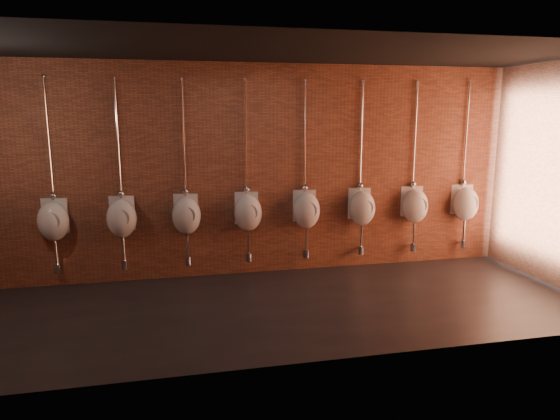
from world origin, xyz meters
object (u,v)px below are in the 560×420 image
Objects in this scene: urinal_5 at (306,210)px; urinal_4 at (248,212)px; urinal_6 at (362,207)px; urinal_1 at (53,220)px; urinal_3 at (186,215)px; urinal_7 at (415,205)px; urinal_8 at (465,203)px; urinal_2 at (122,218)px.

urinal_4 is at bearing 180.00° from urinal_5.
urinal_6 is (0.91, 0.00, 0.00)m from urinal_5.
urinal_3 is at bearing 0.00° from urinal_1.
urinal_7 is (3.65, 0.00, 0.00)m from urinal_3.
urinal_4 is (2.74, 0.00, 0.00)m from urinal_1.
urinal_5 is at bearing 180.00° from urinal_7.
urinal_6 is 1.83m from urinal_8.
urinal_1 is 5.48m from urinal_7.
urinal_5 is 1.00× the size of urinal_8.
urinal_1 is 3.65m from urinal_5.
urinal_8 is (6.40, 0.00, 0.00)m from urinal_1.
urinal_8 is (1.83, 0.00, 0.00)m from urinal_6.
urinal_5 is at bearing 180.00° from urinal_8.
urinal_6 and urinal_8 have the same top height.
urinal_7 is (4.57, 0.00, 0.00)m from urinal_2.
urinal_4 is at bearing 0.00° from urinal_1.
urinal_2 is 5.48m from urinal_8.
urinal_1 and urinal_3 have the same top height.
urinal_2 and urinal_5 have the same top height.
urinal_4 is 0.91m from urinal_5.
urinal_1 is at bearing 180.00° from urinal_6.
urinal_4 is 1.00× the size of urinal_5.
urinal_2 is 1.00× the size of urinal_6.
urinal_1 is at bearing 180.00° from urinal_2.
urinal_1 is 1.00× the size of urinal_7.
urinal_2 is at bearing 180.00° from urinal_6.
urinal_7 is at bearing 0.00° from urinal_2.
urinal_3 is at bearing 180.00° from urinal_7.
urinal_6 is (1.83, 0.00, 0.00)m from urinal_4.
urinal_7 is at bearing 0.00° from urinal_3.
urinal_2 is 1.00× the size of urinal_4.
urinal_5 is 2.74m from urinal_8.
urinal_5 is at bearing 0.00° from urinal_2.
urinal_3 is (1.83, 0.00, 0.00)m from urinal_1.
urinal_3 is at bearing 180.00° from urinal_4.
urinal_6 is 1.00× the size of urinal_7.
urinal_5 is (0.91, 0.00, 0.00)m from urinal_4.
urinal_7 and urinal_8 have the same top height.
urinal_3 is 2.74m from urinal_6.
urinal_5 is at bearing 0.00° from urinal_3.
urinal_3 is 0.91m from urinal_4.
urinal_4 and urinal_7 have the same top height.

